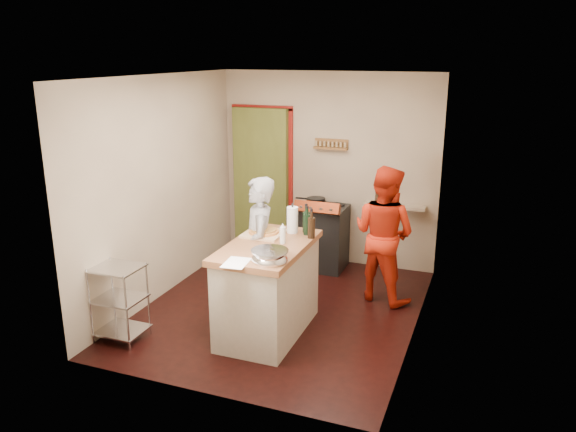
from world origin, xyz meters
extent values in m
plane|color=black|center=(0.00, 0.00, 0.00)|extent=(3.50, 3.50, 0.00)
cube|color=tan|center=(0.00, 1.75, 1.30)|extent=(3.00, 0.04, 2.60)
cube|color=#565B23|center=(-0.95, 1.80, 1.05)|extent=(0.80, 0.40, 2.10)
cube|color=maroon|center=(-1.37, 1.73, 1.05)|extent=(0.06, 0.06, 2.10)
cube|color=maroon|center=(-0.53, 1.73, 1.05)|extent=(0.06, 0.06, 2.10)
cube|color=maroon|center=(-0.95, 1.73, 2.10)|extent=(0.90, 0.06, 0.06)
cube|color=brown|center=(0.05, 1.70, 1.60)|extent=(0.46, 0.09, 0.03)
cube|color=brown|center=(0.05, 1.74, 1.66)|extent=(0.46, 0.02, 0.12)
cube|color=olive|center=(0.05, 1.70, 1.66)|extent=(0.42, 0.04, 0.07)
cube|color=tan|center=(0.95, 1.65, 0.90)|extent=(0.80, 0.18, 0.04)
cube|color=black|center=(0.75, 1.65, 1.02)|extent=(0.10, 0.14, 0.22)
cube|color=tan|center=(-1.50, 0.00, 1.30)|extent=(0.04, 3.50, 2.60)
cube|color=tan|center=(1.50, 0.00, 1.30)|extent=(0.04, 3.50, 2.60)
cube|color=white|center=(0.00, 0.00, 2.61)|extent=(3.00, 3.50, 0.02)
cube|color=black|center=(0.05, 1.43, 0.40)|extent=(0.60, 0.55, 0.80)
cube|color=black|center=(0.05, 1.43, 0.83)|extent=(0.60, 0.55, 0.06)
cube|color=maroon|center=(0.05, 1.15, 0.92)|extent=(0.60, 0.15, 0.17)
cylinder|color=black|center=(-0.10, 1.56, 0.91)|extent=(0.26, 0.26, 0.05)
cylinder|color=silver|center=(-1.50, -1.38, 0.40)|extent=(0.02, 0.02, 0.80)
cylinder|color=silver|center=(-1.06, -1.38, 0.40)|extent=(0.02, 0.02, 0.80)
cylinder|color=silver|center=(-1.50, -1.02, 0.40)|extent=(0.02, 0.02, 0.80)
cylinder|color=silver|center=(-1.06, -1.02, 0.40)|extent=(0.02, 0.02, 0.80)
cube|color=silver|center=(-1.28, -1.20, 0.10)|extent=(0.48, 0.40, 0.02)
cube|color=silver|center=(-1.28, -1.20, 0.45)|extent=(0.48, 0.40, 0.02)
cube|color=silver|center=(-1.28, -1.20, 0.78)|extent=(0.48, 0.40, 0.02)
cube|color=#BCB29F|center=(0.06, -0.53, 0.46)|extent=(0.70, 1.23, 0.91)
cube|color=brown|center=(0.06, -0.53, 0.94)|extent=(0.76, 1.29, 0.06)
cube|color=tan|center=(-0.09, -0.27, 0.99)|extent=(0.40, 0.40, 0.02)
cylinder|color=#D68942|center=(-0.09, -0.27, 1.01)|extent=(0.32, 0.32, 0.02)
ellipsoid|color=silver|center=(0.27, -0.96, 1.03)|extent=(0.35, 0.35, 0.11)
cylinder|color=white|center=(0.17, -0.08, 1.12)|extent=(0.12, 0.12, 0.28)
cylinder|color=silver|center=(0.20, -0.45, 1.06)|extent=(0.06, 0.06, 0.17)
cube|color=white|center=(0.00, -1.11, 0.98)|extent=(0.24, 0.32, 0.00)
cylinder|color=black|center=(0.30, -0.02, 1.13)|extent=(0.08, 0.08, 0.31)
cylinder|color=black|center=(0.42, -0.19, 1.13)|extent=(0.08, 0.08, 0.31)
cylinder|color=black|center=(0.34, -0.09, 1.13)|extent=(0.08, 0.08, 0.31)
imported|color=#A2A3A7|center=(-0.16, -0.24, 0.79)|extent=(0.60, 0.69, 1.58)
imported|color=#B7200C|center=(1.00, 0.73, 0.80)|extent=(0.95, 0.85, 1.61)
camera|label=1|loc=(2.15, -5.44, 2.84)|focal=35.00mm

